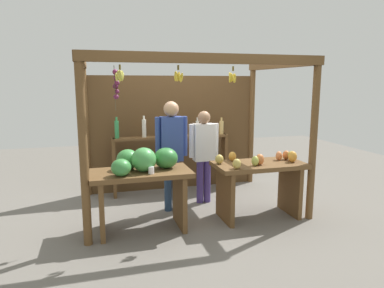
{
  "coord_description": "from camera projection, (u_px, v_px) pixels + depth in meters",
  "views": [
    {
      "loc": [
        -1.38,
        -5.06,
        1.9
      ],
      "look_at": [
        0.0,
        -0.2,
        1.01
      ],
      "focal_mm": 32.71,
      "sensor_mm": 36.0,
      "label": 1
    }
  ],
  "objects": [
    {
      "name": "ground_plane",
      "position": [
        189.0,
        205.0,
        5.5
      ],
      "size": [
        12.0,
        12.0,
        0.0
      ],
      "primitive_type": "plane",
      "color": "slate",
      "rests_on": "ground"
    },
    {
      "name": "market_stall",
      "position": [
        181.0,
        119.0,
        5.69
      ],
      "size": [
        3.13,
        2.06,
        2.25
      ],
      "color": "brown",
      "rests_on": "ground"
    },
    {
      "name": "fruit_counter_left",
      "position": [
        142.0,
        175.0,
        4.46
      ],
      "size": [
        1.27,
        0.66,
        1.1
      ],
      "color": "brown",
      "rests_on": "ground"
    },
    {
      "name": "fruit_counter_right",
      "position": [
        259.0,
        176.0,
        4.92
      ],
      "size": [
        1.27,
        0.64,
        0.95
      ],
      "color": "brown",
      "rests_on": "ground"
    },
    {
      "name": "bottle_shelf_unit",
      "position": [
        171.0,
        148.0,
        6.03
      ],
      "size": [
        2.01,
        0.22,
        1.36
      ],
      "color": "brown",
      "rests_on": "ground"
    },
    {
      "name": "vendor_man",
      "position": [
        172.0,
        146.0,
        5.12
      ],
      "size": [
        0.48,
        0.22,
        1.64
      ],
      "rotation": [
        0.0,
        0.0,
        0.19
      ],
      "color": "navy",
      "rests_on": "ground"
    },
    {
      "name": "vendor_woman",
      "position": [
        204.0,
        149.0,
        5.5
      ],
      "size": [
        0.48,
        0.2,
        1.47
      ],
      "rotation": [
        0.0,
        0.0,
        -0.15
      ],
      "color": "#433279",
      "rests_on": "ground"
    }
  ]
}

